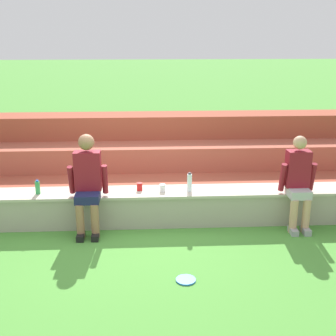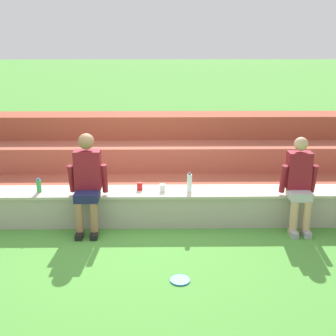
# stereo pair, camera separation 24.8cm
# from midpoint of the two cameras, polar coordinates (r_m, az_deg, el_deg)

# --- Properties ---
(ground_plane) EXTENTS (80.00, 80.00, 0.00)m
(ground_plane) POSITION_cam_midpoint_polar(r_m,az_deg,el_deg) (6.49, -5.24, -7.84)
(ground_plane) COLOR #4C9338
(stone_seating_wall) EXTENTS (7.91, 0.52, 0.50)m
(stone_seating_wall) POSITION_cam_midpoint_polar(r_m,az_deg,el_deg) (6.60, -5.23, -4.87)
(stone_seating_wall) COLOR #A8A08E
(stone_seating_wall) RESTS_ON ground
(brick_bleachers) EXTENTS (11.46, 1.95, 1.26)m
(brick_bleachers) POSITION_cam_midpoint_polar(r_m,az_deg,el_deg) (8.05, -4.89, 0.90)
(brick_bleachers) COLOR #9F4934
(brick_bleachers) RESTS_ON ground
(person_left_of_center) EXTENTS (0.55, 0.56, 1.39)m
(person_left_of_center) POSITION_cam_midpoint_polar(r_m,az_deg,el_deg) (6.26, -11.36, -1.70)
(person_left_of_center) COLOR #996B4C
(person_left_of_center) RESTS_ON ground
(person_center) EXTENTS (0.51, 0.50, 1.34)m
(person_center) POSITION_cam_midpoint_polar(r_m,az_deg,el_deg) (6.51, 15.28, -1.65)
(person_center) COLOR tan
(person_center) RESTS_ON ground
(water_bottle_mid_right) EXTENTS (0.07, 0.07, 0.21)m
(water_bottle_mid_right) POSITION_cam_midpoint_polar(r_m,az_deg,el_deg) (6.66, -17.35, -2.39)
(water_bottle_mid_right) COLOR green
(water_bottle_mid_right) RESTS_ON stone_seating_wall
(water_bottle_near_left) EXTENTS (0.07, 0.07, 0.28)m
(water_bottle_near_left) POSITION_cam_midpoint_polar(r_m,az_deg,el_deg) (6.45, 1.67, -1.86)
(water_bottle_near_left) COLOR silver
(water_bottle_near_left) RESTS_ON stone_seating_wall
(plastic_cup_middle) EXTENTS (0.08, 0.08, 0.11)m
(plastic_cup_middle) POSITION_cam_midpoint_polar(r_m,az_deg,el_deg) (6.53, -4.75, -2.39)
(plastic_cup_middle) COLOR red
(plastic_cup_middle) RESTS_ON stone_seating_wall
(plastic_cup_left_end) EXTENTS (0.08, 0.08, 0.11)m
(plastic_cup_left_end) POSITION_cam_midpoint_polar(r_m,az_deg,el_deg) (6.47, -1.80, -2.57)
(plastic_cup_left_end) COLOR white
(plastic_cup_left_end) RESTS_ON stone_seating_wall
(frisbee) EXTENTS (0.23, 0.23, 0.02)m
(frisbee) POSITION_cam_midpoint_polar(r_m,az_deg,el_deg) (5.25, 0.90, -14.12)
(frisbee) COLOR blue
(frisbee) RESTS_ON ground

